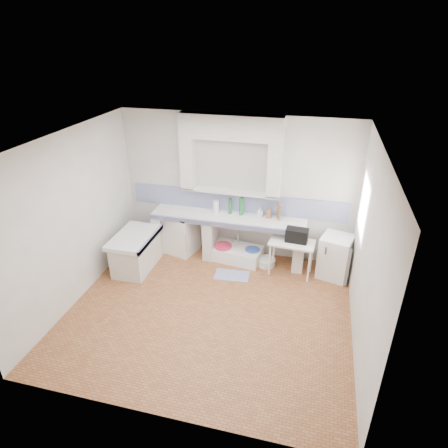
% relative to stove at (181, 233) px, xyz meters
% --- Properties ---
extents(floor, '(4.50, 4.50, 0.00)m').
position_rel_stove_xyz_m(floor, '(1.08, -1.71, -0.41)').
color(floor, '#9F6139').
rests_on(floor, ground).
extents(ceiling, '(4.50, 4.50, 0.00)m').
position_rel_stove_xyz_m(ceiling, '(1.08, -1.71, 2.39)').
color(ceiling, silver).
rests_on(ceiling, ground).
extents(wall_back, '(4.50, 0.00, 4.50)m').
position_rel_stove_xyz_m(wall_back, '(1.08, 0.29, 0.99)').
color(wall_back, silver).
rests_on(wall_back, ground).
extents(wall_front, '(4.50, 0.00, 4.50)m').
position_rel_stove_xyz_m(wall_front, '(1.08, -3.71, 0.99)').
color(wall_front, silver).
rests_on(wall_front, ground).
extents(wall_left, '(0.00, 4.50, 4.50)m').
position_rel_stove_xyz_m(wall_left, '(-1.17, -1.71, 0.99)').
color(wall_left, silver).
rests_on(wall_left, ground).
extents(wall_right, '(0.00, 4.50, 4.50)m').
position_rel_stove_xyz_m(wall_right, '(3.33, -1.71, 0.99)').
color(wall_right, silver).
rests_on(wall_right, ground).
extents(alcove_mass, '(1.90, 0.25, 0.45)m').
position_rel_stove_xyz_m(alcove_mass, '(0.98, 0.17, 2.17)').
color(alcove_mass, silver).
rests_on(alcove_mass, ground).
extents(window_frame, '(0.35, 0.86, 1.06)m').
position_rel_stove_xyz_m(window_frame, '(3.50, -0.51, 1.19)').
color(window_frame, '#3D2213').
rests_on(window_frame, ground).
extents(lace_valance, '(0.01, 0.84, 0.24)m').
position_rel_stove_xyz_m(lace_valance, '(3.36, -0.51, 1.57)').
color(lace_valance, white).
rests_on(lace_valance, ground).
extents(counter_slab, '(3.00, 0.60, 0.08)m').
position_rel_stove_xyz_m(counter_slab, '(0.98, -0.01, 0.45)').
color(counter_slab, white).
rests_on(counter_slab, ground).
extents(counter_lip, '(3.00, 0.04, 0.10)m').
position_rel_stove_xyz_m(counter_lip, '(0.98, -0.29, 0.45)').
color(counter_lip, navy).
rests_on(counter_lip, ground).
extents(counter_pier_left, '(0.20, 0.55, 0.82)m').
position_rel_stove_xyz_m(counter_pier_left, '(-0.42, -0.01, 0.00)').
color(counter_pier_left, silver).
rests_on(counter_pier_left, ground).
extents(counter_pier_mid, '(0.20, 0.55, 0.82)m').
position_rel_stove_xyz_m(counter_pier_mid, '(0.63, -0.01, 0.00)').
color(counter_pier_mid, silver).
rests_on(counter_pier_mid, ground).
extents(counter_pier_right, '(0.20, 0.55, 0.82)m').
position_rel_stove_xyz_m(counter_pier_right, '(2.38, -0.01, 0.00)').
color(counter_pier_right, silver).
rests_on(counter_pier_right, ground).
extents(peninsula_top, '(0.70, 1.10, 0.08)m').
position_rel_stove_xyz_m(peninsula_top, '(-0.62, -0.81, 0.25)').
color(peninsula_top, white).
rests_on(peninsula_top, ground).
extents(peninsula_base, '(0.60, 1.00, 0.62)m').
position_rel_stove_xyz_m(peninsula_base, '(-0.62, -0.81, -0.10)').
color(peninsula_base, silver).
rests_on(peninsula_base, ground).
extents(peninsula_lip, '(0.04, 1.10, 0.10)m').
position_rel_stove_xyz_m(peninsula_lip, '(-0.29, -0.81, 0.25)').
color(peninsula_lip, navy).
rests_on(peninsula_lip, ground).
extents(backsplash, '(4.27, 0.03, 0.40)m').
position_rel_stove_xyz_m(backsplash, '(1.08, 0.28, 0.69)').
color(backsplash, navy).
rests_on(backsplash, ground).
extents(stove, '(0.70, 0.68, 0.81)m').
position_rel_stove_xyz_m(stove, '(0.00, 0.00, 0.00)').
color(stove, white).
rests_on(stove, ground).
extents(sink, '(1.08, 0.69, 0.24)m').
position_rel_stove_xyz_m(sink, '(1.16, -0.05, -0.28)').
color(sink, white).
rests_on(sink, ground).
extents(side_table, '(0.85, 0.52, 0.04)m').
position_rel_stove_xyz_m(side_table, '(2.25, -0.29, -0.07)').
color(side_table, white).
rests_on(side_table, ground).
extents(fridge, '(0.65, 0.65, 0.81)m').
position_rel_stove_xyz_m(fridge, '(3.04, -0.16, 0.00)').
color(fridge, white).
rests_on(fridge, ground).
extents(bucket_red, '(0.42, 0.42, 0.32)m').
position_rel_stove_xyz_m(bucket_red, '(0.91, -0.11, -0.24)').
color(bucket_red, '#CA2B49').
rests_on(bucket_red, ground).
extents(bucket_orange, '(0.33, 0.33, 0.26)m').
position_rel_stove_xyz_m(bucket_orange, '(1.29, -0.13, -0.27)').
color(bucket_orange, '#F15A2E').
rests_on(bucket_orange, ground).
extents(bucket_blue, '(0.36, 0.36, 0.28)m').
position_rel_stove_xyz_m(bucket_blue, '(1.49, -0.07, -0.26)').
color(bucket_blue, blue).
rests_on(bucket_blue, ground).
extents(basin_white, '(0.38, 0.38, 0.14)m').
position_rel_stove_xyz_m(basin_white, '(1.78, -0.12, -0.34)').
color(basin_white, white).
rests_on(basin_white, ground).
extents(water_bottle_a, '(0.08, 0.08, 0.28)m').
position_rel_stove_xyz_m(water_bottle_a, '(1.03, 0.14, -0.26)').
color(water_bottle_a, silver).
rests_on(water_bottle_a, ground).
extents(water_bottle_b, '(0.10, 0.10, 0.31)m').
position_rel_stove_xyz_m(water_bottle_b, '(1.23, 0.14, -0.25)').
color(water_bottle_b, silver).
rests_on(water_bottle_b, ground).
extents(black_bag, '(0.41, 0.25, 0.25)m').
position_rel_stove_xyz_m(black_bag, '(2.32, -0.25, 0.40)').
color(black_bag, black).
rests_on(black_bag, side_table).
extents(green_bottle_a, '(0.08, 0.08, 0.31)m').
position_rel_stove_xyz_m(green_bottle_a, '(0.99, 0.14, 0.65)').
color(green_bottle_a, '#1C672E').
rests_on(green_bottle_a, counter_slab).
extents(green_bottle_b, '(0.10, 0.10, 0.36)m').
position_rel_stove_xyz_m(green_bottle_b, '(1.21, 0.14, 0.67)').
color(green_bottle_b, '#1C672E').
rests_on(green_bottle_b, counter_slab).
extents(knife_block, '(0.10, 0.08, 0.18)m').
position_rel_stove_xyz_m(knife_block, '(1.74, 0.14, 0.58)').
color(knife_block, olive).
rests_on(knife_block, counter_slab).
extents(cutting_board, '(0.10, 0.21, 0.29)m').
position_rel_stove_xyz_m(cutting_board, '(1.92, 0.14, 0.64)').
color(cutting_board, olive).
rests_on(cutting_board, counter_slab).
extents(paper_towel, '(0.13, 0.13, 0.24)m').
position_rel_stove_xyz_m(paper_towel, '(0.70, 0.14, 0.61)').
color(paper_towel, white).
rests_on(paper_towel, counter_slab).
extents(soap_bottle, '(0.10, 0.10, 0.19)m').
position_rel_stove_xyz_m(soap_bottle, '(1.58, 0.14, 0.59)').
color(soap_bottle, white).
rests_on(soap_bottle, counter_slab).
extents(rug, '(0.66, 0.41, 0.01)m').
position_rel_stove_xyz_m(rug, '(1.21, -0.64, -0.40)').
color(rug, '#3C4495').
rests_on(rug, ground).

